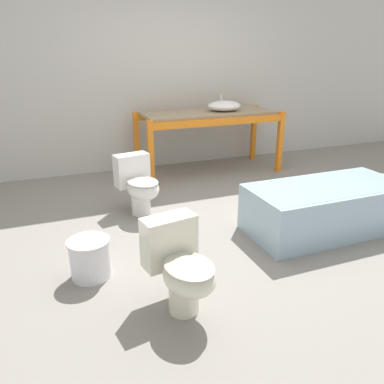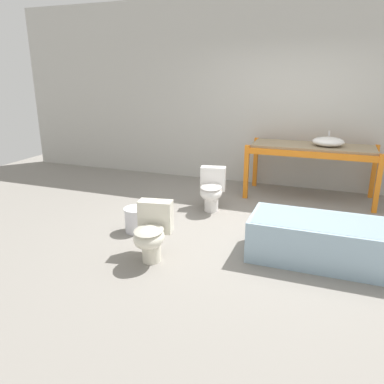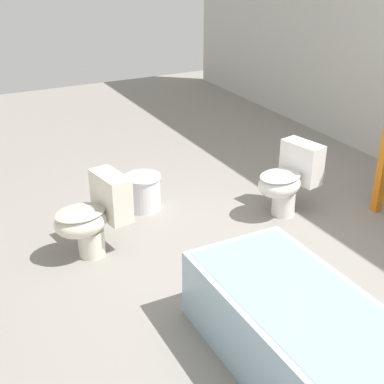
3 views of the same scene
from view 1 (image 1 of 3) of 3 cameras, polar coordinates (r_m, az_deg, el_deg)
name	(u,v)px [view 1 (image 1 of 3)]	position (r m, az deg, el deg)	size (l,w,h in m)	color
ground_plane	(230,219)	(3.96, 5.77, -4.10)	(12.00, 12.00, 0.00)	gray
warehouse_wall_rear	(163,55)	(5.65, -4.44, 20.08)	(10.80, 0.08, 3.20)	beige
shelving_rack	(209,120)	(5.33, 2.56, 10.86)	(1.98, 0.81, 0.87)	orange
sink_basin	(224,106)	(5.37, 4.95, 12.95)	(0.47, 0.39, 0.22)	white
bathtub_main	(326,205)	(3.84, 19.77, -1.81)	(1.54, 0.72, 0.46)	#99B7CC
toilet_near	(181,266)	(2.50, -1.67, -11.18)	(0.43, 0.60, 0.62)	silver
toilet_far	(139,184)	(4.01, -8.12, 1.24)	(0.45, 0.61, 0.62)	white
bucket_white	(90,258)	(3.02, -15.29, -9.61)	(0.32, 0.32, 0.31)	silver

